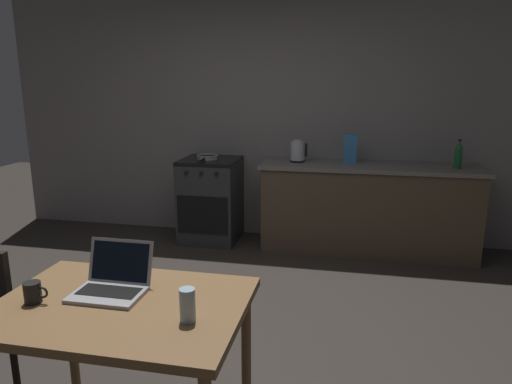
# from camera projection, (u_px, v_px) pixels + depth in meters

# --- Properties ---
(ground_plane) EXTENTS (12.00, 12.00, 0.00)m
(ground_plane) POSITION_uv_depth(u_px,v_px,m) (191.00, 341.00, 3.16)
(ground_plane) COLOR #2D2823
(back_wall) EXTENTS (6.40, 0.10, 2.77)m
(back_wall) POSITION_uv_depth(u_px,v_px,m) (287.00, 112.00, 5.06)
(back_wall) COLOR slate
(back_wall) RESTS_ON ground_plane
(kitchen_counter) EXTENTS (2.16, 0.64, 0.90)m
(kitchen_counter) POSITION_uv_depth(u_px,v_px,m) (367.00, 208.00, 4.77)
(kitchen_counter) COLOR #4C3D2D
(kitchen_counter) RESTS_ON ground_plane
(stove_oven) EXTENTS (0.60, 0.62, 0.90)m
(stove_oven) POSITION_uv_depth(u_px,v_px,m) (211.00, 200.00, 5.09)
(stove_oven) COLOR #2D2D30
(stove_oven) RESTS_ON ground_plane
(dining_table) EXTENTS (1.11, 0.79, 0.75)m
(dining_table) POSITION_uv_depth(u_px,v_px,m) (121.00, 320.00, 2.10)
(dining_table) COLOR brown
(dining_table) RESTS_ON ground_plane
(laptop) EXTENTS (0.32, 0.29, 0.22)m
(laptop) POSITION_uv_depth(u_px,v_px,m) (112.00, 283.00, 2.17)
(laptop) COLOR #99999E
(laptop) RESTS_ON dining_table
(electric_kettle) EXTENTS (0.17, 0.15, 0.23)m
(electric_kettle) POSITION_uv_depth(u_px,v_px,m) (298.00, 151.00, 4.78)
(electric_kettle) COLOR black
(electric_kettle) RESTS_ON kitchen_counter
(bottle) EXTENTS (0.07, 0.07, 0.28)m
(bottle) POSITION_uv_depth(u_px,v_px,m) (459.00, 155.00, 4.42)
(bottle) COLOR #19592D
(bottle) RESTS_ON kitchen_counter
(frying_pan) EXTENTS (0.23, 0.41, 0.05)m
(frying_pan) POSITION_uv_depth(u_px,v_px,m) (207.00, 157.00, 4.96)
(frying_pan) COLOR gray
(frying_pan) RESTS_ON stove_oven
(coffee_mug) EXTENTS (0.11, 0.08, 0.10)m
(coffee_mug) POSITION_uv_depth(u_px,v_px,m) (33.00, 292.00, 2.07)
(coffee_mug) COLOR black
(coffee_mug) RESTS_ON dining_table
(drinking_glass) EXTENTS (0.07, 0.07, 0.14)m
(drinking_glass) POSITION_uv_depth(u_px,v_px,m) (187.00, 305.00, 1.91)
(drinking_glass) COLOR #99B7C6
(drinking_glass) RESTS_ON dining_table
(cereal_box) EXTENTS (0.13, 0.05, 0.29)m
(cereal_box) POSITION_uv_depth(u_px,v_px,m) (350.00, 149.00, 4.68)
(cereal_box) COLOR #3372B2
(cereal_box) RESTS_ON kitchen_counter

